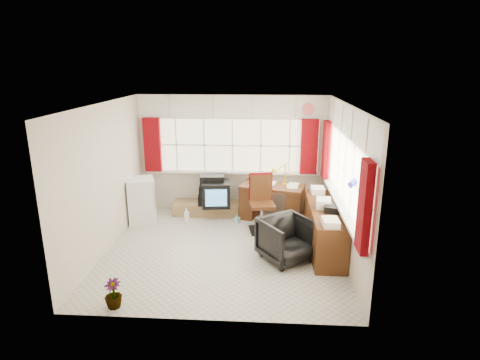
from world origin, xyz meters
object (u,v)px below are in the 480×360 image
Objects in this scene: office_chair at (287,240)px; tv_bench at (206,208)px; desk_lamp at (285,170)px; task_chair at (261,200)px; crt_tv at (216,194)px; mini_fridge at (141,200)px; desk at (272,200)px; radiator at (279,233)px; credenza at (324,227)px.

office_chair reaches higher than tv_bench.
task_chair is (-0.47, -0.61, -0.46)m from desk_lamp.
crt_tv is at bearing 92.79° from office_chair.
mini_fridge is at bearing -157.21° from tv_bench.
desk is 1.24m from radiator.
mini_fridge is at bearing 164.25° from credenza.
task_chair reaches higher than office_chair.
task_chair is at bearing -5.45° from mini_fridge.
office_chair is 0.56× the size of tv_bench.
task_chair is at bearing -31.42° from crt_tv.
tv_bench is at bearing 142.84° from crt_tv.
credenza is (0.76, -0.08, 0.17)m from radiator.
task_chair is 1.48m from tv_bench.
desk_lamp is 2.99m from mini_fridge.
desk_lamp reaches higher than office_chair.
radiator is (-0.10, 0.58, -0.14)m from office_chair.
office_chair is at bearing -91.00° from desk_lamp.
desk is at bearing 62.81° from office_chair.
crt_tv is (-1.42, -0.03, -0.54)m from desk_lamp.
radiator is at bearing -43.44° from tv_bench.
tv_bench is at bearing 136.56° from radiator.
task_chair is 1.11m from crt_tv.
mini_fridge reaches higher than desk.
desk is 0.61m from task_chair.
radiator is at bearing -18.25° from mini_fridge.
task_chair is 0.55× the size of credenza.
mini_fridge is (-2.43, 0.23, -0.13)m from task_chair.
radiator is (0.12, -1.22, -0.19)m from desk.
task_chair is 2.05× the size of radiator.
office_chair is at bearing -143.20° from credenza.
task_chair is 0.84m from radiator.
desk_lamp is (0.26, 0.07, 0.64)m from desk.
tv_bench is at bearing 22.79° from mini_fridge.
credenza is at bearing -33.28° from crt_tv.
crt_tv is at bearing 146.72° from credenza.
crt_tv reaches higher than radiator.
radiator is at bearing -84.35° from desk.
crt_tv is at bearing 178.15° from desk.
desk_lamp is 0.90m from task_chair.
credenza is 2.45m from crt_tv.
radiator is at bearing -44.47° from crt_tv.
radiator is at bearing 173.84° from credenza.
tv_bench is (-1.65, 0.15, -0.92)m from desk_lamp.
desk is 2.55× the size of radiator.
desk is 1.81m from office_chair.
mini_fridge is (-3.53, 0.99, 0.07)m from credenza.
credenza is at bearing -34.83° from task_chair.
desk_lamp reaches higher than radiator.
desk reaches higher than office_chair.
office_chair is at bearing -27.41° from mini_fridge.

